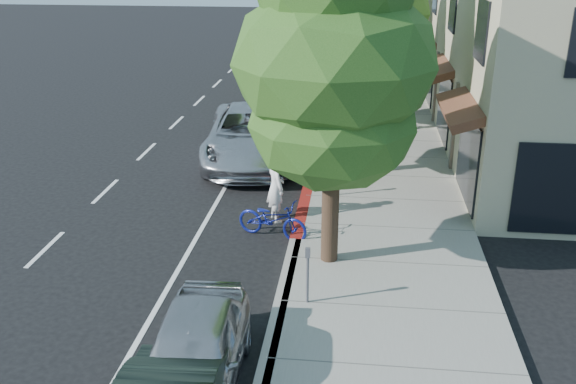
# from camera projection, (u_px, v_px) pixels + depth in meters

# --- Properties ---
(ground) EXTENTS (120.00, 120.00, 0.00)m
(ground) POSITION_uv_depth(u_px,v_px,m) (299.00, 228.00, 17.23)
(ground) COLOR black
(ground) RESTS_ON ground
(sidewalk) EXTENTS (4.60, 56.00, 0.15)m
(sidewalk) POSITION_uv_depth(u_px,v_px,m) (380.00, 141.00, 24.36)
(sidewalk) COLOR gray
(sidewalk) RESTS_ON ground
(curb) EXTENTS (0.30, 56.00, 0.15)m
(curb) POSITION_uv_depth(u_px,v_px,m) (319.00, 139.00, 24.60)
(curb) COLOR #9E998E
(curb) RESTS_ON ground
(curb_red_segment) EXTENTS (0.32, 4.00, 0.15)m
(curb_red_segment) POSITION_uv_depth(u_px,v_px,m) (303.00, 211.00, 18.13)
(curb_red_segment) COLOR maroon
(curb_red_segment) RESTS_ON ground
(storefront_building) EXTENTS (10.00, 36.00, 7.00)m
(storefront_building) POSITION_uv_depth(u_px,v_px,m) (529.00, 21.00, 31.58)
(storefront_building) COLOR #B3A88A
(storefront_building) RESTS_ON ground
(street_tree_0) EXTENTS (4.42, 4.42, 7.54)m
(street_tree_0) POSITION_uv_depth(u_px,v_px,m) (334.00, 67.00, 13.56)
(street_tree_0) COLOR black
(street_tree_0) RESTS_ON ground
(street_tree_1) EXTENTS (5.12, 5.12, 8.33)m
(street_tree_1) POSITION_uv_depth(u_px,v_px,m) (344.00, 15.00, 18.95)
(street_tree_1) COLOR black
(street_tree_1) RESTS_ON ground
(street_tree_2) EXTENTS (4.18, 4.18, 7.23)m
(street_tree_2) POSITION_uv_depth(u_px,v_px,m) (348.00, 15.00, 24.72)
(street_tree_2) COLOR black
(street_tree_2) RESTS_ON ground
(cyclist) EXTENTS (0.75, 0.85, 1.97)m
(cyclist) POSITION_uv_depth(u_px,v_px,m) (276.00, 187.00, 17.36)
(cyclist) COLOR white
(cyclist) RESTS_ON ground
(bicycle) EXTENTS (2.06, 1.29, 1.02)m
(bicycle) POSITION_uv_depth(u_px,v_px,m) (272.00, 219.00, 16.50)
(bicycle) COLOR navy
(bicycle) RESTS_ON ground
(silver_suv) EXTENTS (3.70, 6.90, 1.84)m
(silver_suv) POSITION_uv_depth(u_px,v_px,m) (252.00, 135.00, 22.21)
(silver_suv) COLOR #BABABF
(silver_suv) RESTS_ON ground
(dark_sedan) EXTENTS (1.89, 4.86, 1.58)m
(dark_sedan) POSITION_uv_depth(u_px,v_px,m) (278.00, 113.00, 25.53)
(dark_sedan) COLOR #212527
(dark_sedan) RESTS_ON ground
(white_pickup) EXTENTS (2.57, 5.30, 1.48)m
(white_pickup) POSITION_uv_depth(u_px,v_px,m) (294.00, 66.00, 35.14)
(white_pickup) COLOR silver
(white_pickup) RESTS_ON ground
(dark_suv_far) EXTENTS (2.31, 5.29, 1.77)m
(dark_suv_far) POSITION_uv_depth(u_px,v_px,m) (310.00, 51.00, 39.13)
(dark_suv_far) COLOR black
(dark_suv_far) RESTS_ON ground
(near_car_a) EXTENTS (1.86, 4.19, 1.40)m
(near_car_a) POSITION_uv_depth(u_px,v_px,m) (193.00, 355.00, 10.79)
(near_car_a) COLOR #B1B1B6
(near_car_a) RESTS_ON ground
(pedestrian) EXTENTS (0.77, 0.61, 1.54)m
(pedestrian) POSITION_uv_depth(u_px,v_px,m) (384.00, 111.00, 25.28)
(pedestrian) COLOR black
(pedestrian) RESTS_ON sidewalk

